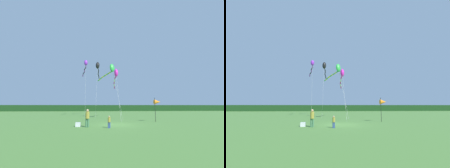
# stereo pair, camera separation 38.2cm
# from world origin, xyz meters

# --- Properties ---
(ground_plane) EXTENTS (120.00, 120.00, 0.00)m
(ground_plane) POSITION_xyz_m (0.00, 0.00, 0.00)
(ground_plane) COLOR #477533
(distant_treeline) EXTENTS (108.00, 2.37, 2.52)m
(distant_treeline) POSITION_xyz_m (0.00, 45.00, 1.26)
(distant_treeline) COLOR #193D19
(distant_treeline) RESTS_ON ground
(person_adult) EXTENTS (0.40, 0.40, 1.84)m
(person_adult) POSITION_xyz_m (-3.16, -1.96, 1.03)
(person_adult) COLOR #3F724C
(person_adult) RESTS_ON ground
(person_child) EXTENTS (0.26, 0.26, 1.20)m
(person_child) POSITION_xyz_m (-0.93, -2.67, 0.67)
(person_child) COLOR #334C8C
(person_child) RESTS_ON ground
(cooler_box) EXTENTS (0.50, 0.42, 0.44)m
(cooler_box) POSITION_xyz_m (-4.18, -1.45, 0.22)
(cooler_box) COLOR silver
(cooler_box) RESTS_ON ground
(banner_flag_pole) EXTENTS (0.90, 0.70, 3.34)m
(banner_flag_pole) POSITION_xyz_m (6.18, 2.62, 2.71)
(banner_flag_pole) COLOR black
(banner_flag_pole) RESTS_ON ground
(kite_magenta) EXTENTS (0.74, 10.41, 8.76)m
(kite_magenta) POSITION_xyz_m (0.81, 7.85, 7.63)
(kite_magenta) COLOR #B2B2B2
(kite_magenta) RESTS_ON ground
(kite_purple) EXTENTS (1.97, 9.02, 12.05)m
(kite_purple) POSITION_xyz_m (-5.32, 14.03, 11.08)
(kite_purple) COLOR #B2B2B2
(kite_purple) RESTS_ON ground
(kite_black) EXTENTS (0.92, 9.81, 12.37)m
(kite_black) POSITION_xyz_m (-2.64, 15.74, 11.27)
(kite_black) COLOR #B2B2B2
(kite_black) RESTS_ON ground
(kite_green) EXTENTS (4.21, 6.32, 9.82)m
(kite_green) POSITION_xyz_m (-0.07, 8.28, 8.77)
(kite_green) COLOR #B2B2B2
(kite_green) RESTS_ON ground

